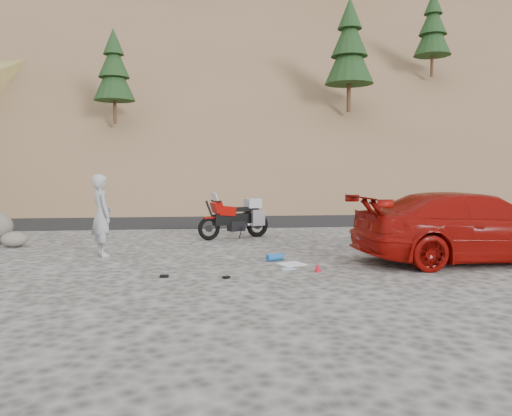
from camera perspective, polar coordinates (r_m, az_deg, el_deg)
The scene contains 13 objects.
ground at distance 11.37m, azimuth -7.12°, elevation -5.70°, with size 140.00×140.00×0.00m, color #3D3B39.
road at distance 20.29m, azimuth -6.72°, elevation -1.20°, with size 120.00×7.00×0.05m, color black.
hillside at distance 52.85m, azimuth -6.57°, elevation 14.36°, with size 120.00×73.00×46.72m.
motorcycle at distance 14.43m, azimuth -2.15°, elevation -1.18°, with size 2.13×1.18×1.35m.
man at distance 12.11m, azimuth -17.11°, elevation -5.23°, with size 0.69×0.45×1.89m, color #9C9CA2.
red_car at distance 11.86m, azimuth 23.34°, elevation -5.61°, with size 2.10×5.17×1.50m, color maroon.
small_rock at distance 14.27m, azimuth -25.90°, elevation -3.23°, with size 0.84×0.81×0.40m.
gear_white_cloth at distance 10.57m, azimuth 4.07°, elevation -6.41°, with size 0.50×0.44×0.02m, color white.
gear_blue_mat at distance 10.97m, azimuth 2.18°, elevation -5.63°, with size 0.15×0.15×0.39m, color #1A57A1.
gear_funnel at distance 9.86m, azimuth 7.08°, elevation -6.76°, with size 0.13×0.13×0.17m, color red.
gear_glove_a at distance 9.47m, azimuth -10.45°, elevation -7.67°, with size 0.15×0.11×0.04m, color black.
gear_glove_b at distance 9.25m, azimuth -3.41°, elevation -7.91°, with size 0.12×0.09×0.04m, color black.
gear_blue_cloth at distance 10.08m, azimuth 3.67°, elevation -6.96°, with size 0.27×0.20×0.01m, color #91BAE0.
Camera 1 is at (0.20, -11.19, 2.01)m, focal length 35.00 mm.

